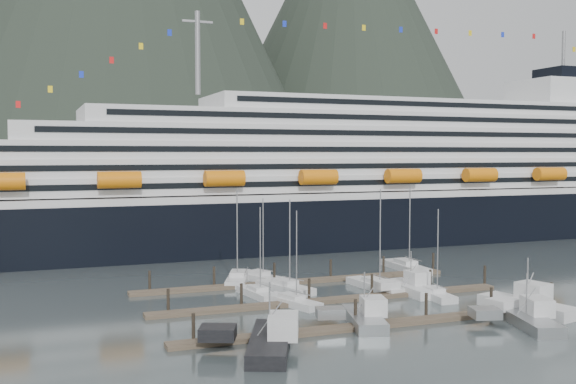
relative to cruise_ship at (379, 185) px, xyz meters
name	(u,v)px	position (x,y,z in m)	size (l,w,h in m)	color
ground	(380,304)	(-30.03, -54.94, -12.04)	(1600.00, 1600.00, 0.00)	#495456
mountains	(130,2)	(22.46, 533.60, 151.36)	(870.00, 440.00, 420.00)	black
cruise_ship	(379,185)	(0.00, 0.00, 0.00)	(210.00, 30.40, 50.30)	black
dock_near	(385,323)	(-34.95, -64.89, -11.73)	(48.18, 2.28, 3.20)	#4A3C30
dock_mid	(334,299)	(-34.95, -51.89, -11.73)	(48.18, 2.28, 3.20)	#4A3C30
dock_far	(297,281)	(-34.95, -38.89, -11.73)	(48.18, 2.28, 3.20)	#4A3C30
sailboat_a	(258,293)	(-43.13, -45.43, -11.63)	(3.54, 8.40, 12.30)	silver
sailboat_b	(292,302)	(-40.78, -51.82, -11.64)	(5.25, 9.41, 12.28)	silver
sailboat_c	(285,288)	(-38.51, -43.52, -11.62)	(5.80, 10.23, 13.14)	silver
sailboat_d	(375,286)	(-26.33, -46.77, -11.62)	(3.88, 11.26, 14.50)	silver
sailboat_e	(238,279)	(-42.64, -34.95, -11.61)	(6.67, 10.98, 14.04)	silver
sailboat_f	(259,278)	(-39.35, -34.95, -11.63)	(5.68, 8.86, 12.70)	silver
sailboat_g	(406,267)	(-14.34, -34.95, -11.61)	(3.17, 11.74, 14.07)	silver
sailboat_h	(434,295)	(-21.86, -54.59, -11.63)	(3.10, 8.43, 12.13)	silver
trawler_a	(268,340)	(-49.84, -68.66, -11.12)	(11.03, 13.58, 7.27)	black
trawler_b	(363,317)	(-36.96, -63.62, -11.19)	(8.33, 10.47, 6.44)	#96999C
trawler_c	(525,317)	(-20.21, -69.90, -11.21)	(9.55, 12.73, 6.26)	#96999C
trawler_d	(526,305)	(-16.00, -65.23, -11.13)	(9.56, 12.44, 7.10)	silver
trawler_e	(410,287)	(-23.28, -50.94, -11.21)	(7.42, 9.74, 6.27)	silver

